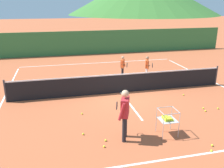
% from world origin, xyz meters
% --- Properties ---
extents(ground_plane, '(120.00, 120.00, 0.00)m').
position_xyz_m(ground_plane, '(0.00, 0.00, 0.00)').
color(ground_plane, '#B25633').
extents(line_baseline_near, '(11.12, 0.08, 0.01)m').
position_xyz_m(line_baseline_near, '(0.00, -5.59, 0.00)').
color(line_baseline_near, white).
rests_on(line_baseline_near, ground).
extents(line_baseline_far, '(11.12, 0.08, 0.01)m').
position_xyz_m(line_baseline_far, '(0.00, 6.42, 0.00)').
color(line_baseline_far, white).
rests_on(line_baseline_far, ground).
extents(line_sideline_west, '(0.08, 12.01, 0.01)m').
position_xyz_m(line_sideline_west, '(-5.56, 0.00, 0.00)').
color(line_sideline_west, white).
rests_on(line_sideline_west, ground).
extents(line_sideline_east, '(0.08, 12.01, 0.01)m').
position_xyz_m(line_sideline_east, '(5.56, 0.00, 0.00)').
color(line_sideline_east, white).
rests_on(line_sideline_east, ground).
extents(line_service_center, '(0.08, 6.29, 0.01)m').
position_xyz_m(line_service_center, '(0.00, 0.00, 0.00)').
color(line_service_center, white).
rests_on(line_service_center, ground).
extents(tennis_net, '(10.78, 0.08, 1.05)m').
position_xyz_m(tennis_net, '(0.00, 0.00, 0.50)').
color(tennis_net, '#333338').
rests_on(tennis_net, ground).
extents(instructor, '(0.50, 0.85, 1.72)m').
position_xyz_m(instructor, '(-1.04, -4.22, 1.03)').
color(instructor, black).
rests_on(instructor, ground).
extents(student_0, '(0.41, 0.71, 1.29)m').
position_xyz_m(student_0, '(0.79, 2.47, 0.78)').
color(student_0, black).
rests_on(student_0, ground).
extents(student_1, '(0.42, 0.71, 1.32)m').
position_xyz_m(student_1, '(2.12, 1.96, 0.79)').
color(student_1, silver).
rests_on(student_1, ground).
extents(ball_cart, '(0.58, 0.58, 0.90)m').
position_xyz_m(ball_cart, '(0.44, -4.28, 0.60)').
color(ball_cart, '#B7B7BC').
rests_on(ball_cart, ground).
extents(tennis_ball_1, '(0.07, 0.07, 0.07)m').
position_xyz_m(tennis_ball_1, '(3.46, -2.87, 0.03)').
color(tennis_ball_1, yellow).
rests_on(tennis_ball_1, ground).
extents(tennis_ball_2, '(0.07, 0.07, 0.07)m').
position_xyz_m(tennis_ball_2, '(1.52, -5.29, 0.03)').
color(tennis_ball_2, yellow).
rests_on(tennis_ball_2, ground).
extents(tennis_ball_3, '(0.07, 0.07, 0.07)m').
position_xyz_m(tennis_ball_3, '(-1.79, -4.57, 0.03)').
color(tennis_ball_3, yellow).
rests_on(tennis_ball_3, ground).
extents(tennis_ball_4, '(0.07, 0.07, 0.07)m').
position_xyz_m(tennis_ball_4, '(1.32, -5.55, 0.03)').
color(tennis_ball_4, yellow).
rests_on(tennis_ball_4, ground).
extents(tennis_ball_6, '(0.07, 0.07, 0.07)m').
position_xyz_m(tennis_ball_6, '(2.80, -2.97, 0.03)').
color(tennis_ball_6, yellow).
rests_on(tennis_ball_6, ground).
extents(tennis_ball_7, '(0.07, 0.07, 0.07)m').
position_xyz_m(tennis_ball_7, '(-2.19, -2.05, 0.03)').
color(tennis_ball_7, yellow).
rests_on(tennis_ball_7, ground).
extents(tennis_ball_8, '(0.07, 0.07, 0.07)m').
position_xyz_m(tennis_ball_8, '(-1.67, -4.23, 0.03)').
color(tennis_ball_8, yellow).
rests_on(tennis_ball_8, ground).
extents(tennis_ball_9, '(0.07, 0.07, 0.07)m').
position_xyz_m(tennis_ball_9, '(-2.33, -3.66, 0.03)').
color(tennis_ball_9, yellow).
rests_on(tennis_ball_9, ground).
extents(tennis_ball_10, '(0.07, 0.07, 0.07)m').
position_xyz_m(tennis_ball_10, '(2.87, -2.71, 0.03)').
color(tennis_ball_10, yellow).
rests_on(tennis_ball_10, ground).
extents(tennis_ball_11, '(0.07, 0.07, 0.07)m').
position_xyz_m(tennis_ball_11, '(2.85, -1.09, 0.03)').
color(tennis_ball_11, yellow).
rests_on(tennis_ball_11, ground).
extents(windscreen_fence, '(24.45, 0.08, 2.01)m').
position_xyz_m(windscreen_fence, '(0.00, 9.73, 1.00)').
color(windscreen_fence, '#33753D').
rests_on(windscreen_fence, ground).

